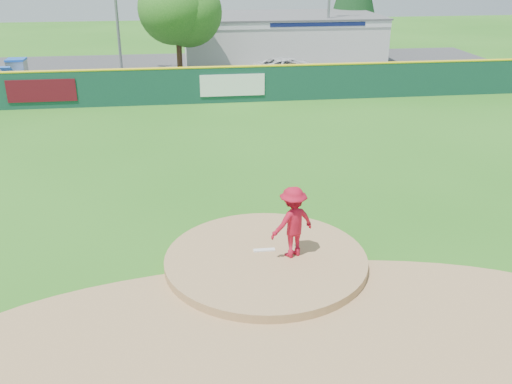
{
  "coord_description": "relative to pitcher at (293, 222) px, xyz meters",
  "views": [
    {
      "loc": [
        -2.08,
        -13.41,
        7.91
      ],
      "look_at": [
        0.0,
        2.0,
        1.3
      ],
      "focal_mm": 40.0,
      "sensor_mm": 36.0,
      "label": 1
    }
  ],
  "objects": [
    {
      "name": "parking_lot",
      "position": [
        -0.72,
        27.03,
        -1.23
      ],
      "size": [
        44.0,
        16.0,
        0.02
      ],
      "primitive_type": "cube",
      "color": "#38383A",
      "rests_on": "ground"
    },
    {
      "name": "ground",
      "position": [
        -0.72,
        0.03,
        -1.24
      ],
      "size": [
        120.0,
        120.0,
        0.0
      ],
      "primitive_type": "plane",
      "color": "#286B19",
      "rests_on": "ground"
    },
    {
      "name": "fence_banners",
      "position": [
        -5.01,
        17.95,
        -0.24
      ],
      "size": [
        13.84,
        0.04,
        1.2
      ],
      "color": "#5D0D19",
      "rests_on": "ground"
    },
    {
      "name": "playground_slide",
      "position": [
        -12.77,
        23.79,
        -0.36
      ],
      "size": [
        1.12,
        3.15,
        1.74
      ],
      "color": "blue",
      "rests_on": "ground"
    },
    {
      "name": "outfield_fence",
      "position": [
        -0.72,
        18.03,
        -0.15
      ],
      "size": [
        40.0,
        0.14,
        2.07
      ],
      "color": "#133E32",
      "rests_on": "ground"
    },
    {
      "name": "pitching_rubber",
      "position": [
        -0.72,
        0.33,
        -0.97
      ],
      "size": [
        0.6,
        0.15,
        0.04
      ],
      "primitive_type": "cube",
      "color": "white",
      "rests_on": "pitchers_mound"
    },
    {
      "name": "pitchers_mound",
      "position": [
        -0.72,
        0.03,
        -1.24
      ],
      "size": [
        5.5,
        5.5,
        0.5
      ],
      "primitive_type": "cylinder",
      "color": "#9E774C",
      "rests_on": "ground"
    },
    {
      "name": "deciduous_tree",
      "position": [
        -2.72,
        25.03,
        3.31
      ],
      "size": [
        5.6,
        5.6,
        7.36
      ],
      "color": "#382314",
      "rests_on": "ground"
    },
    {
      "name": "infield_dirt_arc",
      "position": [
        -0.72,
        -2.97,
        -1.24
      ],
      "size": [
        15.4,
        15.4,
        0.01
      ],
      "primitive_type": "cylinder",
      "color": "#9E774C",
      "rests_on": "ground"
    },
    {
      "name": "pool_building_grp",
      "position": [
        5.28,
        32.02,
        0.42
      ],
      "size": [
        15.2,
        8.2,
        3.31
      ],
      "color": "silver",
      "rests_on": "ground"
    },
    {
      "name": "van",
      "position": [
        4.49,
        24.16,
        -0.54
      ],
      "size": [
        5.33,
        3.47,
        1.36
      ],
      "primitive_type": "imported",
      "rotation": [
        0.0,
        0.0,
        1.84
      ],
      "color": "silver",
      "rests_on": "parking_lot"
    },
    {
      "name": "pitcher",
      "position": [
        0.0,
        0.0,
        0.0
      ],
      "size": [
        1.47,
        1.2,
        1.99
      ],
      "primitive_type": "imported",
      "rotation": [
        0.0,
        0.0,
        3.56
      ],
      "color": "#AC0E27",
      "rests_on": "pitchers_mound"
    }
  ]
}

